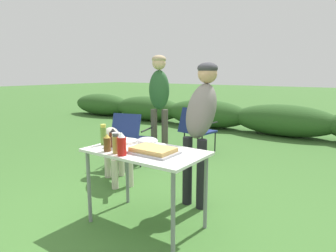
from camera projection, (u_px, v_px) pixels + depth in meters
The scene contains 17 objects.
ground_plane at pixel (147, 224), 2.89m from camera, with size 60.00×60.00×0.00m, color #3D6B2D.
shrub_hedge at pixel (284, 120), 6.86m from camera, with size 14.40×0.90×0.72m.
folding_table at pixel (146, 158), 2.78m from camera, with size 1.10×0.64×0.74m.
food_tray at pixel (153, 151), 2.65m from camera, with size 0.42×0.28×0.06m.
plate_stack at pixel (127, 141), 3.06m from camera, with size 0.22×0.22×0.03m, color white.
mixing_bowl at pixel (147, 141), 2.98m from camera, with size 0.21×0.21×0.07m, color silver.
paper_cup_stack at pixel (116, 141), 2.82m from camera, with size 0.08×0.08×0.15m, color white.
bbq_sauce_bottle at pixel (113, 138), 2.88m from camera, with size 0.08×0.08×0.18m.
ketchup_bottle at pixel (122, 144), 2.58m from camera, with size 0.08×0.08×0.21m.
spice_jar at pixel (116, 144), 2.64m from camera, with size 0.06×0.06×0.18m.
relish_jar at pixel (103, 135), 2.96m from camera, with size 0.06×0.06×0.21m.
beer_bottle at pixel (107, 143), 2.72m from camera, with size 0.07×0.07×0.16m.
standing_person_in_navy_coat at pixel (201, 116), 3.22m from camera, with size 0.35×0.47×1.56m.
standing_person_in_olive_jacket at pixel (159, 94), 5.06m from camera, with size 0.42×0.37×1.73m.
dog at pixel (117, 149), 4.01m from camera, with size 0.96×0.67×0.67m.
camp_chair_green_behind_table at pixel (196, 128), 5.36m from camera, with size 0.55×0.65×0.83m.
camp_chair_near_hedge at pixel (131, 136), 4.70m from camera, with size 0.60×0.69×0.83m.
Camera 1 is at (1.70, -2.08, 1.45)m, focal length 32.00 mm.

